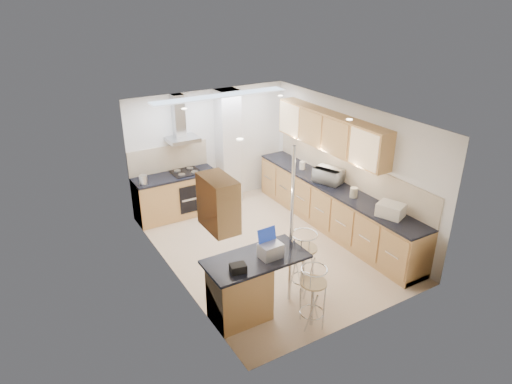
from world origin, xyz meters
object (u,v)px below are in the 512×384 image
microwave (328,175)px  bar_stool_near (313,297)px  laptop (271,251)px  bar_stool_end (303,263)px  bread_bin (391,210)px

microwave → bar_stool_near: (-2.08, -2.29, -0.59)m
laptop → bar_stool_end: (0.70, 0.14, -0.52)m
laptop → bar_stool_near: laptop is taller
laptop → microwave: bearing=32.9°
bar_stool_end → microwave: bearing=2.3°
microwave → laptop: (-2.43, -1.72, -0.02)m
bread_bin → microwave: bearing=68.3°
microwave → laptop: size_ratio=1.73×
microwave → bread_bin: size_ratio=1.28×
bar_stool_near → bread_bin: 2.24m
microwave → bar_stool_end: microwave is taller
laptop → bar_stool_near: (0.35, -0.57, -0.57)m
bar_stool_end → bread_bin: bearing=-42.2°
microwave → bread_bin: microwave is taller
laptop → bar_stool_end: bearing=8.9°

